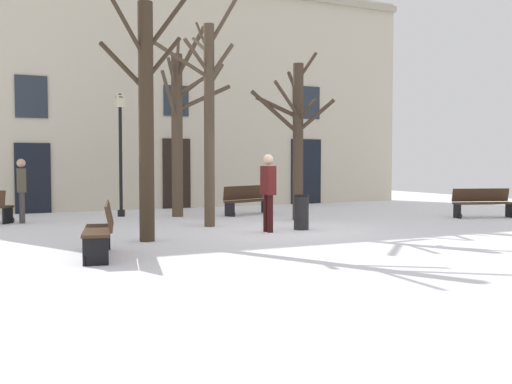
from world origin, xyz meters
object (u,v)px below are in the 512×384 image
tree_left_of_center (297,134)px  bench_back_to_back_right (483,202)px  tree_foreground (209,112)px  person_strolling (22,187)px  litter_bin (301,212)px  person_near_bench (268,188)px  tree_center (179,126)px  streetlamp (120,141)px  bench_near_center_tree (247,200)px  tree_right_of_center (146,115)px  bench_back_to_back_left (101,229)px

tree_left_of_center → bench_back_to_back_right: bearing=-18.7°
tree_foreground → person_strolling: (-4.26, 2.98, -1.95)m
tree_left_of_center → litter_bin: tree_left_of_center is taller
tree_left_of_center → bench_back_to_back_right: (5.33, -1.81, -2.01)m
person_near_bench → tree_center: bearing=-176.7°
tree_center → person_near_bench: bearing=-82.5°
tree_center → person_strolling: bearing=179.5°
tree_left_of_center → person_near_bench: (-2.06, -2.27, -1.43)m
tree_left_of_center → litter_bin: size_ratio=5.66×
person_near_bench → tree_left_of_center: bearing=133.6°
tree_foreground → streetlamp: size_ratio=1.63×
litter_bin → person_near_bench: size_ratio=0.46×
tree_foreground → litter_bin: 3.47m
bench_back_to_back_right → bench_near_center_tree: size_ratio=0.99×
tree_center → person_strolling: size_ratio=3.19×
tree_left_of_center → tree_right_of_center: tree_right_of_center is taller
streetlamp → bench_back_to_back_right: (9.60, -5.03, -1.83)m
tree_center → streetlamp: size_ratio=1.49×
tree_center → person_near_bench: size_ratio=3.02×
litter_bin → bench_near_center_tree: 4.40m
tree_foreground → tree_right_of_center: 3.03m
tree_center → tree_right_of_center: 5.55m
bench_near_center_tree → streetlamp: bearing=141.3°
tree_left_of_center → bench_near_center_tree: tree_left_of_center is taller
tree_center → person_near_bench: 5.02m
bench_near_center_tree → person_near_bench: 4.75m
bench_back_to_back_right → person_near_bench: bearing=-158.8°
tree_center → litter_bin: (1.58, -4.58, -2.31)m
tree_left_of_center → litter_bin: bearing=-116.9°
tree_foreground → bench_back_to_back_right: size_ratio=3.27×
tree_right_of_center → bench_back_to_back_right: tree_right_of_center is taller
tree_right_of_center → person_strolling: bearing=112.3°
tree_center → bench_near_center_tree: size_ratio=2.96×
bench_back_to_back_right → bench_near_center_tree: (-5.87, 4.00, 0.02)m
tree_foreground → bench_back_to_back_right: tree_foreground is taller
tree_center → bench_back_to_back_right: bearing=-27.7°
person_strolling → litter_bin: bearing=53.4°
streetlamp → person_near_bench: bearing=-68.1°
tree_foreground → bench_back_to_back_left: size_ratio=3.22×
bench_near_center_tree → person_strolling: size_ratio=1.08×
tree_center → bench_near_center_tree: (2.14, -0.22, -2.28)m
bench_back_to_back_left → tree_center: bearing=164.2°
streetlamp → person_strolling: size_ratio=2.14×
tree_center → bench_near_center_tree: 3.13m
tree_left_of_center → person_near_bench: bearing=-132.2°
tree_right_of_center → bench_back_to_back_right: bearing=4.4°
bench_back_to_back_left → person_strolling: size_ratio=1.08×
bench_back_to_back_right → bench_back_to_back_left: size_ratio=0.98×
tree_right_of_center → tree_center: bearing=64.6°
tree_right_of_center → person_strolling: (-2.07, 5.05, -1.66)m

